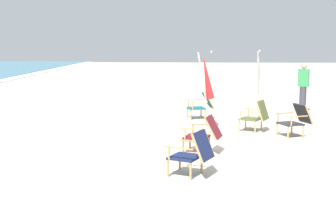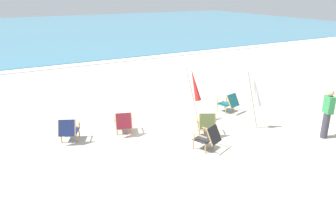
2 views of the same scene
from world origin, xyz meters
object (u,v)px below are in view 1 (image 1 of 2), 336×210
beach_chair_front_left (296,119)px  umbrella_furled_red (207,78)px  beach_chair_back_left (256,115)px  beach_chair_front_right (202,105)px  beach_chair_far_center (204,133)px  person_near_chairs (303,87)px  beach_chair_back_right (193,152)px  umbrella_furled_white (259,75)px

beach_chair_front_left → umbrella_furled_red: size_ratio=0.43×
beach_chair_back_left → beach_chair_front_right: bearing=34.1°
beach_chair_far_center → person_near_chairs: person_near_chairs is taller
beach_chair_back_right → umbrella_furled_white: (5.85, -1.95, 0.92)m
beach_chair_far_center → umbrella_furled_white: umbrella_furled_white is taller
umbrella_furled_red → umbrella_furled_white: bearing=-47.6°
beach_chair_back_right → person_near_chairs: person_near_chairs is taller
beach_chair_back_right → beach_chair_front_right: 6.10m
beach_chair_back_left → umbrella_furled_red: 1.60m
beach_chair_front_left → person_near_chairs: bearing=-15.7°
beach_chair_front_right → person_near_chairs: bearing=-68.6°
beach_chair_front_left → umbrella_furled_red: (0.88, 2.16, 0.93)m
beach_chair_back_left → umbrella_furled_red: (0.33, 1.26, 0.92)m
beach_chair_back_left → person_near_chairs: size_ratio=0.53×
beach_chair_front_right → beach_chair_back_left: bearing=-145.9°
umbrella_furled_red → beach_chair_back_right: bearing=175.0°
beach_chair_back_left → umbrella_furled_white: bearing=-9.6°
beach_chair_back_right → umbrella_furled_red: (4.43, -0.39, 0.92)m
beach_chair_back_right → person_near_chairs: size_ratio=0.54×
beach_chair_front_left → beach_chair_front_right: 3.39m
beach_chair_back_right → umbrella_furled_red: umbrella_furled_red is taller
beach_chair_back_left → beach_chair_front_right: (1.99, 1.35, -0.01)m
beach_chair_back_right → umbrella_furled_white: 6.24m
beach_chair_front_left → beach_chair_front_right: size_ratio=1.04×
beach_chair_back_left → person_near_chairs: 3.86m
beach_chair_back_right → beach_chair_front_right: size_ratio=1.02×
beach_chair_front_left → beach_chair_front_right: beach_chair_front_left is taller
beach_chair_far_center → beach_chair_back_right: 1.76m
beach_chair_back_left → person_near_chairs: bearing=-30.9°
umbrella_furled_red → person_near_chairs: bearing=-47.5°
beach_chair_front_right → umbrella_furled_red: size_ratio=0.42×
beach_chair_front_left → umbrella_furled_red: bearing=67.9°
beach_chair_back_left → umbrella_furled_white: 2.00m
umbrella_furled_red → beach_chair_front_left: bearing=-112.1°
person_near_chairs → beach_chair_far_center: bearing=149.1°
beach_chair_far_center → beach_chair_front_left: 2.93m
beach_chair_front_right → umbrella_furled_white: size_ratio=0.42×
beach_chair_far_center → beach_chair_front_right: same height
umbrella_furled_red → person_near_chairs: umbrella_furled_red is taller
beach_chair_front_left → beach_chair_front_right: bearing=41.4°
umbrella_furled_red → person_near_chairs: 4.42m
umbrella_furled_red → beach_chair_front_right: bearing=2.9°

